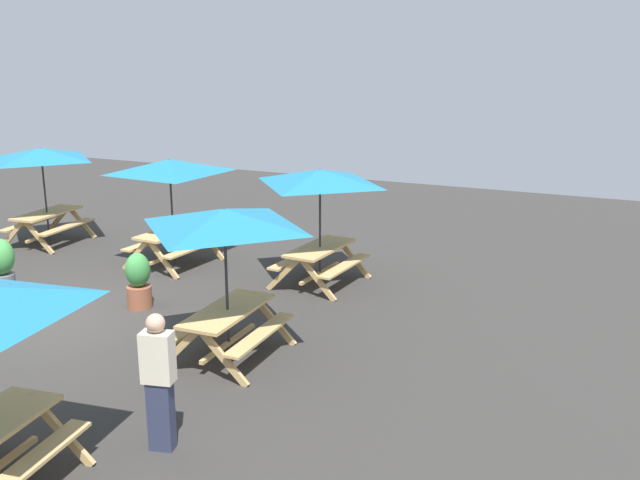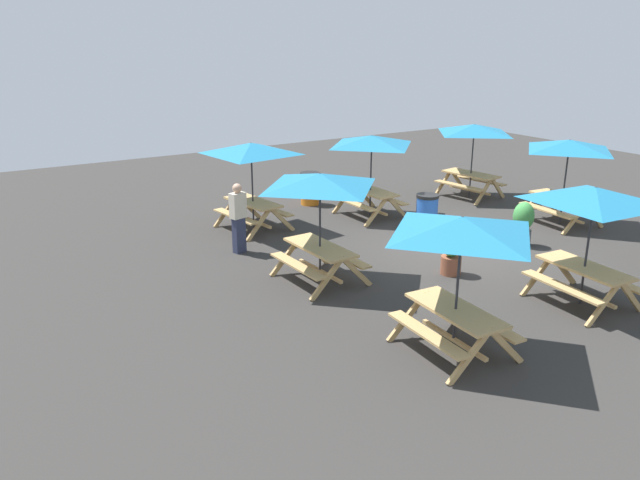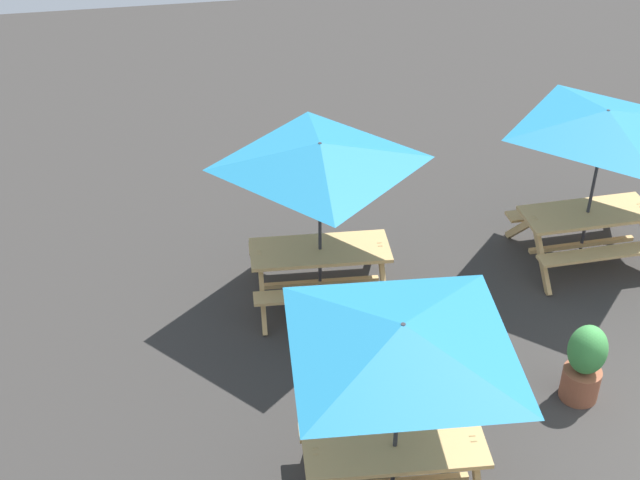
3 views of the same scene
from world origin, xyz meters
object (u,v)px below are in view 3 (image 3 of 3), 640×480
at_px(picnic_table_2, 320,166).
at_px(potted_plant_1, 585,363).
at_px(picnic_table_0, 401,351).
at_px(picnic_table_1, 604,132).

relative_size(picnic_table_2, potted_plant_1, 2.29).
height_order(picnic_table_0, picnic_table_2, same).
height_order(picnic_table_0, potted_plant_1, picnic_table_0).
relative_size(picnic_table_0, picnic_table_1, 1.21).
bearing_deg(picnic_table_0, picnic_table_1, -130.76).
bearing_deg(picnic_table_1, potted_plant_1, 64.06).
distance_m(picnic_table_0, potted_plant_1, 3.06).
distance_m(picnic_table_2, potted_plant_1, 3.83).
bearing_deg(potted_plant_1, picnic_table_1, -113.89).
relative_size(picnic_table_0, picnic_table_2, 1.21).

